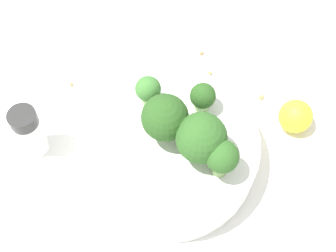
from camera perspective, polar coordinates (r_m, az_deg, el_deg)
ground_plane at (r=0.61m, az=0.00°, el=-3.97°), size 3.00×3.00×0.00m
bowl at (r=0.59m, az=0.00°, el=-2.90°), size 0.23×0.23×0.05m
broccoli_floret_0 at (r=0.57m, az=-2.78°, el=4.21°), size 0.03×0.03×0.05m
broccoli_floret_1 at (r=0.54m, az=-0.01°, el=1.12°), size 0.06×0.06×0.07m
broccoli_floret_2 at (r=0.53m, az=4.09°, el=-1.51°), size 0.06×0.06×0.07m
broccoli_floret_3 at (r=0.58m, az=4.25°, el=3.54°), size 0.03×0.03×0.04m
broccoli_floret_4 at (r=0.52m, az=6.59°, el=-3.87°), size 0.04×0.04×0.06m
pepper_shaker at (r=0.61m, az=-16.53°, el=-0.62°), size 0.03×0.03×0.08m
lemon_wedge at (r=0.64m, az=15.28°, el=1.16°), size 0.05×0.05×0.05m
almond_crumb_0 at (r=0.69m, az=-11.71°, el=5.02°), size 0.01×0.00×0.01m
almond_crumb_1 at (r=0.67m, az=11.34°, el=3.52°), size 0.01×0.01×0.01m
almond_crumb_2 at (r=0.71m, az=4.11°, el=8.88°), size 0.01×0.01×0.01m
almond_crumb_3 at (r=0.68m, az=5.06°, el=6.43°), size 0.01×0.01×0.01m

